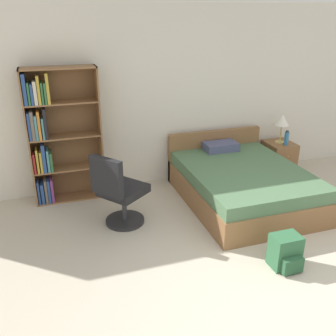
% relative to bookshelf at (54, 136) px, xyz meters
% --- Properties ---
extents(ground_plane, '(14.00, 14.00, 0.00)m').
position_rel_bookshelf_xyz_m(ground_plane, '(1.98, -3.00, -0.93)').
color(ground_plane, '#BCB29E').
extents(wall_back, '(9.00, 0.06, 2.60)m').
position_rel_bookshelf_xyz_m(wall_back, '(1.98, 0.23, 0.37)').
color(wall_back, silver).
rests_on(wall_back, ground_plane).
extents(bookshelf, '(0.95, 0.31, 1.82)m').
position_rel_bookshelf_xyz_m(bookshelf, '(0.00, 0.00, 0.00)').
color(bookshelf, brown).
rests_on(bookshelf, ground_plane).
extents(bed, '(1.52, 1.99, 0.76)m').
position_rel_bookshelf_xyz_m(bed, '(2.39, -0.81, -0.67)').
color(bed, brown).
rests_on(bed, ground_plane).
extents(office_chair, '(0.72, 0.71, 0.95)m').
position_rel_bookshelf_xyz_m(office_chair, '(0.65, -0.96, -0.48)').
color(office_chair, '#232326').
rests_on(office_chair, ground_plane).
extents(nightstand, '(0.42, 0.50, 0.50)m').
position_rel_bookshelf_xyz_m(nightstand, '(3.47, -0.09, -0.68)').
color(nightstand, brown).
rests_on(nightstand, ground_plane).
extents(table_lamp, '(0.22, 0.22, 0.47)m').
position_rel_bookshelf_xyz_m(table_lamp, '(3.46, -0.10, -0.07)').
color(table_lamp, tan).
rests_on(table_lamp, nightstand).
extents(water_bottle, '(0.07, 0.07, 0.23)m').
position_rel_bookshelf_xyz_m(water_bottle, '(3.49, -0.21, -0.32)').
color(water_bottle, teal).
rests_on(water_bottle, nightstand).
extents(backpack_green, '(0.29, 0.29, 0.36)m').
position_rel_bookshelf_xyz_m(backpack_green, '(2.11, -2.30, -0.76)').
color(backpack_green, '#2D603D').
rests_on(backpack_green, ground_plane).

